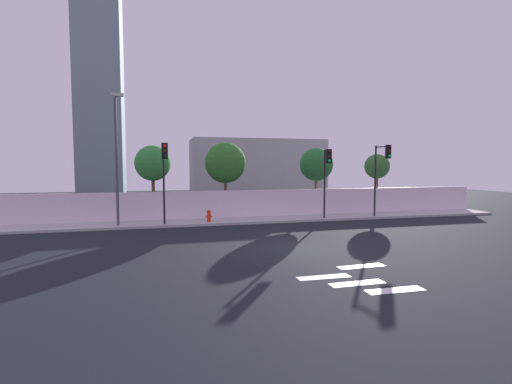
{
  "coord_description": "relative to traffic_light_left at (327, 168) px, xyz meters",
  "views": [
    {
      "loc": [
        -5.83,
        -15.02,
        3.64
      ],
      "look_at": [
        -0.22,
        6.5,
        2.04
      ],
      "focal_mm": 26.02,
      "sensor_mm": 36.0,
      "label": 1
    }
  ],
  "objects": [
    {
      "name": "roadside_tree_midright",
      "position": [
        0.74,
        3.35,
        0.25
      ],
      "size": [
        2.46,
        2.46,
        4.94
      ],
      "color": "brown",
      "rests_on": "ground"
    },
    {
      "name": "perimeter_wall",
      "position": [
        -4.66,
        2.45,
        -2.39
      ],
      "size": [
        36.0,
        0.18,
        1.8
      ],
      "primitive_type": "cube",
      "color": "silver",
      "rests_on": "sidewalk"
    },
    {
      "name": "roadside_tree_leftmost",
      "position": [
        -10.91,
        3.35,
        0.32
      ],
      "size": [
        2.34,
        2.34,
        4.96
      ],
      "color": "brown",
      "rests_on": "ground"
    },
    {
      "name": "low_building_distant",
      "position": [
        -0.38,
        16.45,
        -0.28
      ],
      "size": [
        13.81,
        6.0,
        6.33
      ],
      "primitive_type": "cube",
      "color": "#A8A8A8",
      "rests_on": "ground"
    },
    {
      "name": "tower_on_skyline",
      "position": [
        -17.54,
        28.45,
        9.21
      ],
      "size": [
        5.45,
        5.0,
        25.31
      ],
      "primitive_type": "cube",
      "color": "gray",
      "rests_on": "ground"
    },
    {
      "name": "crosswalk_marking",
      "position": [
        -4.34,
        -11.57,
        -3.44
      ],
      "size": [
        3.68,
        3.04,
        0.01
      ],
      "color": "silver",
      "rests_on": "ground"
    },
    {
      "name": "street_lamp_curbside",
      "position": [
        -12.83,
        0.43,
        1.03
      ],
      "size": [
        0.74,
        2.19,
        7.32
      ],
      "color": "#4C4C51",
      "rests_on": "sidewalk"
    },
    {
      "name": "ground_plane",
      "position": [
        -4.66,
        -7.04,
        -3.44
      ],
      "size": [
        80.0,
        80.0,
        0.0
      ],
      "primitive_type": "plane",
      "color": "black"
    },
    {
      "name": "traffic_light_left",
      "position": [
        0.0,
        0.0,
        0.0
      ],
      "size": [
        0.4,
        1.17,
        4.52
      ],
      "color": "black",
      "rests_on": "sidewalk"
    },
    {
      "name": "traffic_light_center",
      "position": [
        3.96,
        -0.12,
        0.23
      ],
      "size": [
        0.42,
        1.43,
        4.83
      ],
      "color": "black",
      "rests_on": "sidewalk"
    },
    {
      "name": "roadside_tree_rightmost",
      "position": [
        5.81,
        3.35,
        0.08
      ],
      "size": [
        1.91,
        1.91,
        4.52
      ],
      "color": "brown",
      "rests_on": "ground"
    },
    {
      "name": "traffic_light_right",
      "position": [
        -10.22,
        -0.19,
        0.17
      ],
      "size": [
        0.35,
        1.56,
        4.74
      ],
      "color": "black",
      "rests_on": "sidewalk"
    },
    {
      "name": "sidewalk",
      "position": [
        -4.66,
        1.16,
        -3.37
      ],
      "size": [
        36.0,
        2.4,
        0.15
      ],
      "primitive_type": "cube",
      "color": "#AEAEAE",
      "rests_on": "ground"
    },
    {
      "name": "fire_hydrant",
      "position": [
        -7.58,
        0.66,
        -2.89
      ],
      "size": [
        0.44,
        0.26,
        0.76
      ],
      "color": "red",
      "rests_on": "sidewalk"
    },
    {
      "name": "roadside_tree_midleft",
      "position": [
        -6.06,
        3.35,
        0.37
      ],
      "size": [
        2.82,
        2.82,
        5.23
      ],
      "color": "brown",
      "rests_on": "ground"
    }
  ]
}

